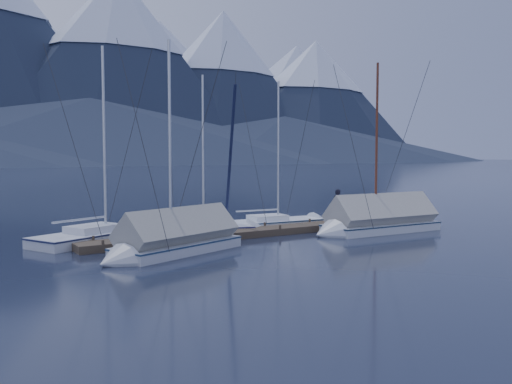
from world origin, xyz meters
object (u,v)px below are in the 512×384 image
Objects in this scene: sailboat_open_left at (114,235)px; person at (338,205)px; sailboat_open_mid at (213,231)px; sailboat_covered_near at (373,223)px; sailboat_covered_far at (168,243)px; sailboat_open_right at (285,224)px.

sailboat_open_left is 12.31m from person.
person is at bearing -12.30° from sailboat_open_mid.
sailboat_open_mid is 0.91× the size of sailboat_covered_near.
person is (-0.18, 2.59, 0.76)m from sailboat_covered_near.
sailboat_covered_near is at bearing 0.82° from sailboat_covered_far.
sailboat_covered_far is at bearing -153.48° from sailboat_open_right.
sailboat_open_mid is at bearing 44.93° from sailboat_covered_far.
sailboat_open_mid is 1.00× the size of sailboat_open_right.
sailboat_open_left is at bearing 167.83° from sailboat_open_mid.
sailboat_covered_near is at bearing -23.12° from sailboat_open_left.
sailboat_open_right is at bearing 26.52° from sailboat_covered_far.
sailboat_open_right is 0.91× the size of sailboat_covered_near.
person is (11.98, -2.60, 1.07)m from sailboat_open_left.
sailboat_open_left reaches higher than sailboat_open_right.
sailboat_open_mid is at bearing 56.94° from person.
sailboat_open_right is 5.07m from sailboat_covered_near.
sailboat_open_right is 4.92× the size of person.
sailboat_covered_near is at bearing -59.99° from sailboat_open_right.
sailboat_covered_far is (-11.65, -0.17, -0.02)m from sailboat_covered_near.
sailboat_covered_far reaches higher than sailboat_open_mid.
sailboat_open_mid is 4.90× the size of person.
sailboat_open_right reaches higher than sailboat_open_mid.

